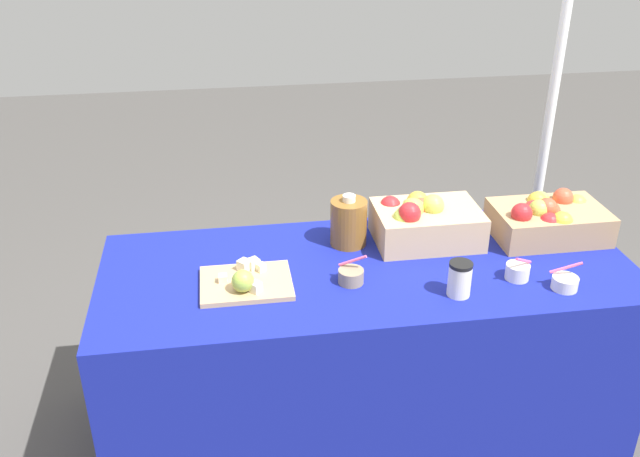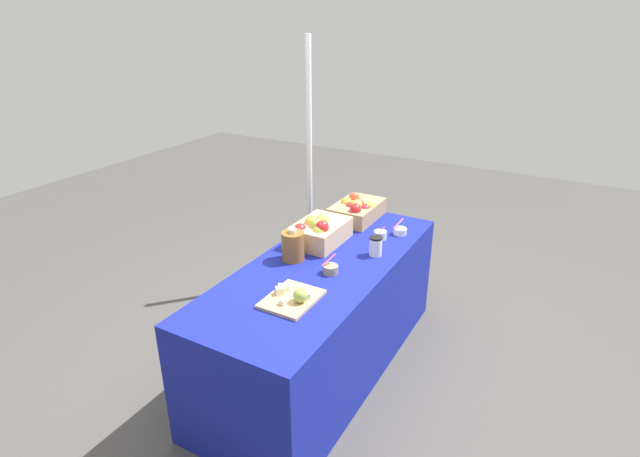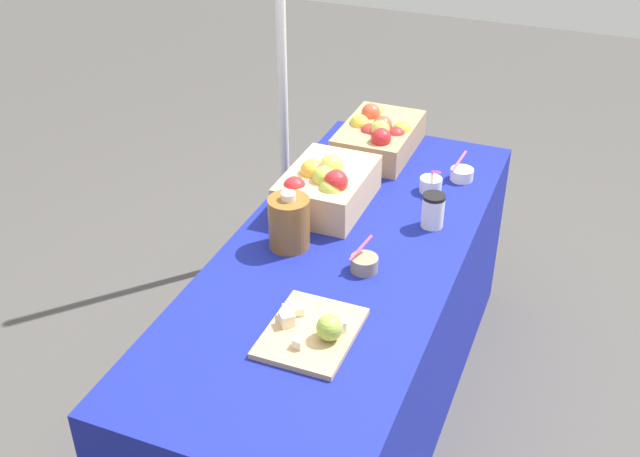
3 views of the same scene
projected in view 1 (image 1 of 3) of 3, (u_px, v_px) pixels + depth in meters
ground_plane at (362, 423)px, 2.82m from camera, size 10.00×10.00×0.00m
table at (365, 350)px, 2.65m from camera, size 1.90×0.76×0.74m
apple_crate_left at (548, 219)px, 2.65m from camera, size 0.42×0.27×0.17m
apple_crate_middle at (424, 221)px, 2.62m from camera, size 0.39×0.28×0.19m
cutting_board_front at (246, 282)px, 2.35m from camera, size 0.31×0.24×0.09m
sample_bowl_near at (565, 282)px, 2.34m from camera, size 0.10×0.09×0.10m
sample_bowl_mid at (518, 271)px, 2.39m from camera, size 0.09×0.08×0.10m
sample_bowl_far at (351, 276)px, 2.37m from camera, size 0.10×0.09×0.11m
cider_jug at (349, 222)px, 2.59m from camera, size 0.14×0.14×0.20m
coffee_cup at (460, 279)px, 2.29m from camera, size 0.08×0.08×0.12m
tent_pole at (548, 129)px, 3.06m from camera, size 0.04×0.04×1.96m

